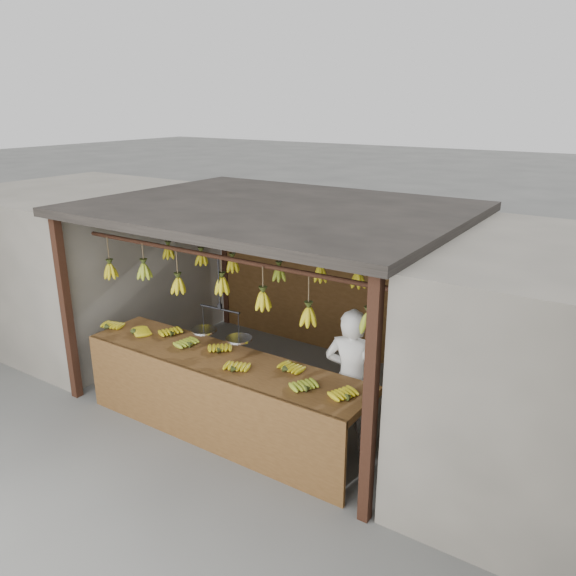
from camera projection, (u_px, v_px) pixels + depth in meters
The scene contains 8 objects.
ground at pixel (275, 390), 7.23m from camera, with size 80.00×80.00×0.00m, color #5B5B57.
stall at pixel (289, 235), 6.87m from camera, with size 4.30×3.30×2.40m.
neighbor_left at pixel (85, 262), 8.75m from camera, with size 3.00×3.00×2.30m, color slate.
counter at pixel (215, 379), 6.00m from camera, with size 3.50×0.78×0.96m.
hanging_bananas at pixel (274, 269), 6.72m from camera, with size 3.62×2.25×0.39m.
balance_scale at pixel (221, 331), 6.08m from camera, with size 0.75×0.30×0.89m.
vendor at pixel (351, 380), 5.82m from camera, with size 0.57×0.38×1.57m, color white.
bag_bundles at pixel (464, 317), 6.98m from camera, with size 0.08×0.26×1.23m.
Camera 1 is at (3.68, -5.30, 3.53)m, focal length 35.00 mm.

